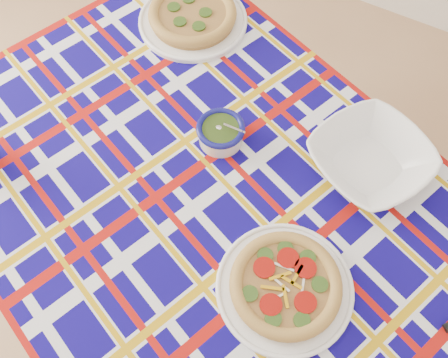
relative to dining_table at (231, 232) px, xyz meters
The scene contains 7 objects.
floor 0.95m from the dining_table, 161.10° to the right, with size 4.00×4.00×0.00m, color #A47954.
dining_table is the anchor object (origin of this frame).
tablecloth 0.03m from the dining_table, 90.00° to the left, with size 1.71×1.08×0.11m, color #0D0565, non-canonical shape.
main_focaccia_plate 0.24m from the dining_table, 26.74° to the right, with size 0.32×0.32×0.06m, color olive, non-canonical shape.
pesto_bowl 0.26m from the dining_table, 125.77° to the left, with size 0.13×0.13×0.08m, color #1E310D, non-canonical shape.
serving_bowl 0.40m from the dining_table, 52.37° to the left, with size 0.29×0.29×0.07m, color white.
second_focaccia_plate 0.68m from the dining_table, 128.72° to the left, with size 0.34×0.34×0.06m, color olive, non-canonical shape.
Camera 1 is at (0.82, -0.24, 1.90)m, focal length 40.00 mm.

